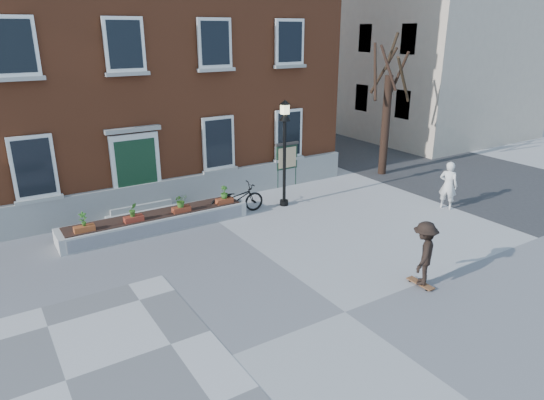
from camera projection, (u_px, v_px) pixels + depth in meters
ground at (345, 312)px, 11.35m from camera, size 100.00×100.00×0.00m
checker_patch at (66, 381)px, 9.12m from camera, size 6.00×6.00×0.01m
bicycle at (236, 199)px, 17.25m from camera, size 2.12×0.89×1.08m
parked_car at (301, 128)px, 29.34m from camera, size 1.38×3.80×1.25m
bystander at (448, 185)px, 17.65m from camera, size 0.65×0.76×1.78m
brick_building at (86, 28)px, 19.39m from camera, size 18.40×10.85×12.60m
planter_assembly at (157, 220)px, 15.97m from camera, size 6.20×1.12×1.15m
bare_tree at (386, 113)px, 21.35m from camera, size 1.83×1.83×6.16m
side_street at (363, 18)px, 33.86m from camera, size 15.20×36.00×14.50m
lamp_post at (285, 139)px, 17.41m from camera, size 0.40×0.40×3.93m
notice_board at (287, 157)px, 20.07m from camera, size 1.10×0.16×1.87m
skateboarder at (424, 253)px, 12.23m from camera, size 1.25×1.11×1.76m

